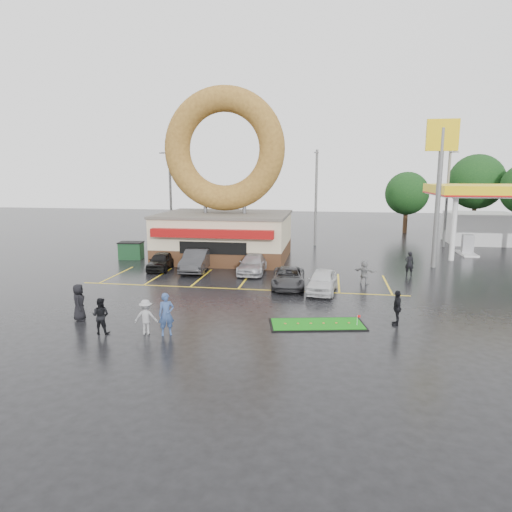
# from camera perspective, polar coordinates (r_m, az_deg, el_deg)

# --- Properties ---
(ground) EXTENTS (120.00, 120.00, 0.00)m
(ground) POSITION_cam_1_polar(r_m,az_deg,el_deg) (24.33, -3.83, -6.12)
(ground) COLOR black
(ground) RESTS_ON ground
(donut_shop) EXTENTS (10.20, 8.70, 13.50)m
(donut_shop) POSITION_cam_1_polar(r_m,az_deg,el_deg) (36.72, -3.95, 6.57)
(donut_shop) COLOR #472B19
(donut_shop) RESTS_ON ground
(gas_station) EXTENTS (12.30, 13.65, 5.90)m
(gas_station) POSITION_cam_1_polar(r_m,az_deg,el_deg) (46.17, 27.82, 5.23)
(gas_station) COLOR silver
(gas_station) RESTS_ON ground
(shell_sign) EXTENTS (2.20, 0.36, 10.60)m
(shell_sign) POSITION_cam_1_polar(r_m,az_deg,el_deg) (35.56, 22.05, 10.42)
(shell_sign) COLOR slate
(shell_sign) RESTS_ON ground
(streetlight_left) EXTENTS (0.40, 2.21, 9.00)m
(streetlight_left) POSITION_cam_1_polar(r_m,az_deg,el_deg) (45.34, -10.66, 7.54)
(streetlight_left) COLOR slate
(streetlight_left) RESTS_ON ground
(streetlight_mid) EXTENTS (0.40, 2.21, 9.00)m
(streetlight_mid) POSITION_cam_1_polar(r_m,az_deg,el_deg) (43.70, 7.51, 7.53)
(streetlight_mid) COLOR slate
(streetlight_mid) RESTS_ON ground
(streetlight_right) EXTENTS (0.40, 2.21, 9.00)m
(streetlight_right) POSITION_cam_1_polar(r_m,az_deg,el_deg) (45.95, 22.79, 6.95)
(streetlight_right) COLOR slate
(streetlight_right) RESTS_ON ground
(tree_far_c) EXTENTS (6.30, 6.30, 9.00)m
(tree_far_c) POSITION_cam_1_polar(r_m,az_deg,el_deg) (59.13, 25.86, 8.34)
(tree_far_c) COLOR #332114
(tree_far_c) RESTS_ON ground
(tree_far_d) EXTENTS (4.90, 4.90, 7.00)m
(tree_far_d) POSITION_cam_1_polar(r_m,az_deg,el_deg) (55.45, 18.34, 7.43)
(tree_far_d) COLOR #332114
(tree_far_d) RESTS_ON ground
(car_black) EXTENTS (1.86, 3.80, 1.25)m
(car_black) POSITION_cam_1_polar(r_m,az_deg,el_deg) (33.54, -11.82, -0.62)
(car_black) COLOR black
(car_black) RESTS_ON ground
(car_dgrey) EXTENTS (1.94, 4.72, 1.52)m
(car_dgrey) POSITION_cam_1_polar(r_m,az_deg,el_deg) (32.66, -7.47, -0.53)
(car_dgrey) COLOR #2A2A2D
(car_dgrey) RESTS_ON ground
(car_silver) EXTENTS (1.84, 4.37, 1.26)m
(car_silver) POSITION_cam_1_polar(r_m,az_deg,el_deg) (31.77, -0.40, -0.99)
(car_silver) COLOR #A2A2A7
(car_silver) RESTS_ON ground
(car_grey) EXTENTS (2.21, 4.34, 1.18)m
(car_grey) POSITION_cam_1_polar(r_m,az_deg,el_deg) (27.94, 4.08, -2.70)
(car_grey) COLOR #313133
(car_grey) RESTS_ON ground
(car_white) EXTENTS (1.97, 4.01, 1.32)m
(car_white) POSITION_cam_1_polar(r_m,az_deg,el_deg) (26.95, 8.30, -3.11)
(car_white) COLOR silver
(car_white) RESTS_ON ground
(person_blue) EXTENTS (0.80, 0.70, 1.85)m
(person_blue) POSITION_cam_1_polar(r_m,az_deg,el_deg) (20.05, -11.14, -7.16)
(person_blue) COLOR navy
(person_blue) RESTS_ON ground
(person_blackjkt) EXTENTS (0.78, 0.61, 1.59)m
(person_blackjkt) POSITION_cam_1_polar(r_m,az_deg,el_deg) (21.03, -18.84, -7.07)
(person_blackjkt) COLOR black
(person_blackjkt) RESTS_ON ground
(person_hoodie) EXTENTS (1.08, 0.75, 1.53)m
(person_hoodie) POSITION_cam_1_polar(r_m,az_deg,el_deg) (20.39, -13.59, -7.42)
(person_hoodie) COLOR gray
(person_hoodie) RESTS_ON ground
(person_bystander) EXTENTS (0.84, 1.01, 1.76)m
(person_bystander) POSITION_cam_1_polar(r_m,az_deg,el_deg) (23.13, -21.26, -5.42)
(person_bystander) COLOR black
(person_bystander) RESTS_ON ground
(person_cameraman) EXTENTS (0.46, 0.98, 1.63)m
(person_cameraman) POSITION_cam_1_polar(r_m,az_deg,el_deg) (21.96, 17.22, -6.19)
(person_cameraman) COLOR black
(person_cameraman) RESTS_ON ground
(person_walker_near) EXTENTS (1.47, 1.03, 1.53)m
(person_walker_near) POSITION_cam_1_polar(r_m,az_deg,el_deg) (29.33, 13.39, -1.98)
(person_walker_near) COLOR gray
(person_walker_near) RESTS_ON ground
(person_walker_far) EXTENTS (0.62, 0.42, 1.65)m
(person_walker_far) POSITION_cam_1_polar(r_m,az_deg,el_deg) (32.61, 18.62, -0.89)
(person_walker_far) COLOR black
(person_walker_far) RESTS_ON ground
(dumpster) EXTENTS (1.92, 1.40, 1.30)m
(dumpster) POSITION_cam_1_polar(r_m,az_deg,el_deg) (38.29, -15.34, 0.63)
(dumpster) COLOR #184022
(dumpster) RESTS_ON ground
(putting_green) EXTENTS (4.61, 2.68, 0.54)m
(putting_green) POSITION_cam_1_polar(r_m,az_deg,el_deg) (21.38, 7.66, -8.44)
(putting_green) COLOR black
(putting_green) RESTS_ON ground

